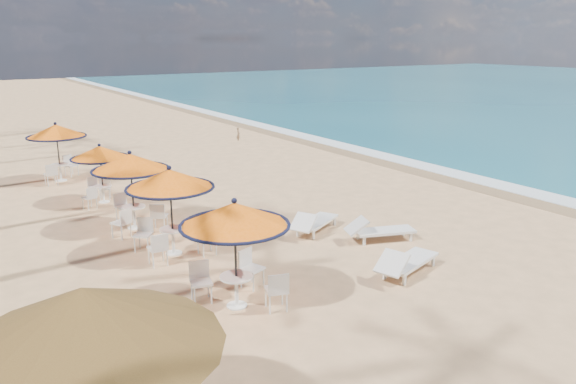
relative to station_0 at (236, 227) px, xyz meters
The scene contains 13 objects.
ground 4.86m from the station_0, ahead, with size 160.00×160.00×0.00m, color tan.
foam_strip 16.98m from the station_0, 35.15° to the left, with size 1.20×140.00×0.04m, color white.
wetsand_band 16.25m from the station_0, 36.99° to the left, with size 1.40×140.00×0.02m, color olive.
station_0 is the anchor object (origin of this frame).
station_1 3.67m from the station_0, 90.85° to the left, with size 2.38×2.38×2.48m.
station_2 6.36m from the station_0, 92.11° to the left, with size 2.36×2.39×2.46m.
station_3 9.84m from the station_0, 91.60° to the left, with size 2.06×2.12×2.15m.
station_4 13.98m from the station_0, 93.53° to the left, with size 2.36×2.36×2.46m.
lounger_near 4.59m from the station_0, 10.91° to the right, with size 2.26×1.28×0.77m.
lounger_mid 5.72m from the station_0, 14.77° to the left, with size 2.14×1.29×0.73m.
lounger_far 5.36m from the station_0, 35.66° to the left, with size 2.13×1.54×0.74m.
palapa 5.16m from the station_0, 139.46° to the right, with size 3.56×3.56×2.72m.
person 20.77m from the station_0, 61.94° to the left, with size 0.31×0.20×0.84m, color #826042.
Camera 1 is at (-9.73, -9.83, 5.70)m, focal length 35.00 mm.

